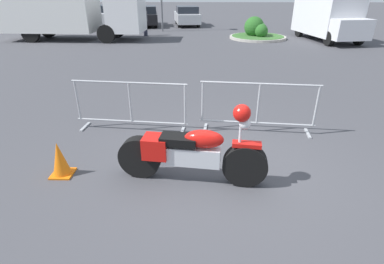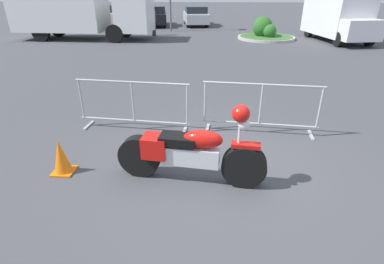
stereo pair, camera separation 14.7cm
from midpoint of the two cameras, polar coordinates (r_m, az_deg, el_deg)
ground_plane at (r=5.15m, az=6.23°, el=-6.98°), size 120.00×120.00×0.00m
motorcycle at (r=4.60m, az=0.61°, el=-3.83°), size 2.34×0.50×1.32m
crowd_barrier_near at (r=6.38m, az=-10.49°, el=5.08°), size 2.39×0.64×1.07m
crowd_barrier_far at (r=6.30m, az=13.60°, el=4.49°), size 2.39×0.64×1.07m
box_truck at (r=19.32m, az=-21.14°, el=20.98°), size 7.77×2.48×2.98m
delivery_van at (r=19.52m, az=26.24°, el=18.98°), size 2.80×5.26×2.31m
parked_car_green at (r=27.14m, az=-21.01°, el=20.16°), size 2.48×4.73×1.53m
parked_car_white at (r=26.39m, az=-13.96°, el=20.87°), size 2.41×4.60×1.49m
parked_car_black at (r=25.11m, az=-6.92°, el=21.13°), size 2.36×4.50×1.46m
parked_car_silver at (r=25.18m, az=0.90°, el=21.27°), size 2.30×4.39×1.42m
pedestrian at (r=19.88m, az=-7.16°, el=20.41°), size 0.43×0.43×1.69m
planter_island at (r=19.04m, az=14.04°, el=17.99°), size 3.30×3.30×1.22m
traffic_cone at (r=5.30m, az=-22.95°, el=-4.42°), size 0.34×0.34×0.59m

